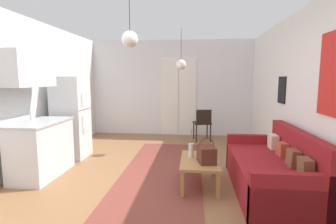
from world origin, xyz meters
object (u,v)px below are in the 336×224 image
object	(u,v)px
accent_chair	(203,122)
pendant_lamp_far	(181,64)
handbag	(206,154)
coffee_table	(200,163)
pendant_lamp_near	(130,39)
couch	(275,172)
bamboo_vase	(191,150)
refrigerator	(71,117)

from	to	relation	value
accent_chair	pendant_lamp_far	bearing A→B (deg)	49.86
handbag	accent_chair	xyz separation A→B (m)	(0.03, 2.90, -0.04)
coffee_table	pendant_lamp_near	distance (m)	1.99
couch	bamboo_vase	distance (m)	1.20
bamboo_vase	accent_chair	size ratio (longest dim) A/B	0.54
coffee_table	pendant_lamp_far	bearing A→B (deg)	101.52
refrigerator	pendant_lamp_near	bearing A→B (deg)	-45.08
accent_chair	refrigerator	bearing A→B (deg)	20.06
coffee_table	pendant_lamp_far	distance (m)	2.44
couch	coffee_table	world-z (taller)	couch
refrigerator	accent_chair	world-z (taller)	refrigerator
couch	pendant_lamp_near	bearing A→B (deg)	-169.20
bamboo_vase	accent_chair	xyz separation A→B (m)	(0.25, 2.70, -0.03)
pendant_lamp_near	pendant_lamp_far	bearing A→B (deg)	77.66
coffee_table	pendant_lamp_near	size ratio (longest dim) A/B	1.38
coffee_table	accent_chair	distance (m)	2.79
pendant_lamp_near	pendant_lamp_far	distance (m)	2.40
refrigerator	pendant_lamp_far	size ratio (longest dim) A/B	1.88
couch	refrigerator	xyz separation A→B (m)	(-3.57, 1.27, 0.52)
handbag	coffee_table	bearing A→B (deg)	128.60
handbag	pendant_lamp_far	bearing A→B (deg)	103.42
coffee_table	refrigerator	xyz separation A→B (m)	(-2.53, 1.17, 0.46)
coffee_table	couch	bearing A→B (deg)	-5.79
coffee_table	pendant_lamp_far	xyz separation A→B (m)	(-0.38, 1.87, 1.53)
pendant_lamp_near	handbag	bearing A→B (deg)	19.97
bamboo_vase	refrigerator	world-z (taller)	refrigerator
coffee_table	bamboo_vase	distance (m)	0.22
pendant_lamp_far	refrigerator	bearing A→B (deg)	-162.02
refrigerator	pendant_lamp_near	world-z (taller)	pendant_lamp_near
refrigerator	pendant_lamp_far	xyz separation A→B (m)	(2.15, 0.70, 1.07)
refrigerator	pendant_lamp_far	bearing A→B (deg)	17.98
couch	pendant_lamp_far	size ratio (longest dim) A/B	2.26
coffee_table	accent_chair	size ratio (longest dim) A/B	1.12
accent_chair	pendant_lamp_far	xyz separation A→B (m)	(-0.51, -0.92, 1.39)
couch	refrigerator	bearing A→B (deg)	160.36
bamboo_vase	refrigerator	distance (m)	2.65
couch	accent_chair	xyz separation A→B (m)	(-0.91, 2.89, 0.19)
couch	refrigerator	distance (m)	3.83
coffee_table	accent_chair	world-z (taller)	accent_chair
bamboo_vase	handbag	xyz separation A→B (m)	(0.22, -0.20, 0.01)
bamboo_vase	pendant_lamp_near	size ratio (longest dim) A/B	0.66
coffee_table	handbag	world-z (taller)	handbag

